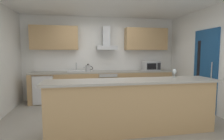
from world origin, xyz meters
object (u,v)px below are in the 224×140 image
(oven, at_px, (107,85))
(range_hood, at_px, (106,43))
(refrigerator, at_px, (45,89))
(kettle, at_px, (88,68))
(sink, at_px, (76,71))
(wine_glass, at_px, (174,72))
(microwave, at_px, (151,66))

(oven, relative_size, range_hood, 1.11)
(oven, bearing_deg, refrigerator, -179.92)
(kettle, bearing_deg, range_hood, 15.77)
(refrigerator, bearing_deg, range_hood, 4.09)
(kettle, bearing_deg, oven, 3.34)
(sink, bearing_deg, kettle, -7.25)
(refrigerator, bearing_deg, kettle, -1.39)
(oven, bearing_deg, sink, 179.32)
(oven, distance_m, kettle, 0.80)
(refrigerator, relative_size, wine_glass, 4.78)
(sink, relative_size, range_hood, 0.69)
(refrigerator, height_order, sink, sink)
(range_hood, bearing_deg, refrigerator, -175.91)
(oven, bearing_deg, microwave, -1.12)
(sink, distance_m, wine_glass, 2.97)
(refrigerator, bearing_deg, microwave, -0.44)
(range_hood, bearing_deg, oven, -90.00)
(range_hood, bearing_deg, microwave, -6.28)
(refrigerator, bearing_deg, wine_glass, -38.27)
(oven, xyz_separation_m, wine_glass, (0.99, -2.24, 0.64))
(microwave, distance_m, sink, 2.36)
(kettle, bearing_deg, microwave, 0.17)
(oven, distance_m, refrigerator, 1.85)
(refrigerator, distance_m, microwave, 3.34)
(microwave, bearing_deg, oven, 178.88)
(range_hood, relative_size, wine_glass, 4.05)
(oven, distance_m, microwave, 1.55)
(sink, bearing_deg, range_hood, 7.27)
(refrigerator, xyz_separation_m, sink, (0.92, 0.01, 0.50))
(range_hood, xyz_separation_m, wine_glass, (0.99, -2.37, -0.68))
(oven, distance_m, range_hood, 1.33)
(range_hood, bearing_deg, kettle, -164.23)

